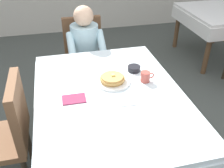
{
  "coord_description": "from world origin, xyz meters",
  "views": [
    {
      "loc": [
        -0.34,
        -1.53,
        1.83
      ],
      "look_at": [
        0.03,
        0.04,
        0.79
      ],
      "focal_mm": 40.49,
      "sensor_mm": 36.0,
      "label": 1
    }
  ],
  "objects_px": {
    "cup_coffee": "(146,77)",
    "bowl_butter": "(134,69)",
    "chair_diner": "(84,53)",
    "knife_right_of_plate": "(136,81)",
    "spoon_near_edge": "(127,105)",
    "breakfast_stack": "(112,79)",
    "diner_person": "(86,47)",
    "dining_table_main": "(110,102)",
    "plate_breakfast": "(113,82)",
    "chair_left_side": "(9,130)",
    "fork_left_of_plate": "(90,87)",
    "background_table_far": "(217,18)"
  },
  "relations": [
    {
      "from": "plate_breakfast",
      "to": "breakfast_stack",
      "type": "height_order",
      "value": "breakfast_stack"
    },
    {
      "from": "bowl_butter",
      "to": "cup_coffee",
      "type": "bearing_deg",
      "value": -78.36
    },
    {
      "from": "chair_left_side",
      "to": "knife_right_of_plate",
      "type": "xyz_separation_m",
      "value": [
        1.02,
        0.12,
        0.21
      ]
    },
    {
      "from": "cup_coffee",
      "to": "knife_right_of_plate",
      "type": "bearing_deg",
      "value": 163.61
    },
    {
      "from": "chair_diner",
      "to": "knife_right_of_plate",
      "type": "relative_size",
      "value": 4.65
    },
    {
      "from": "chair_diner",
      "to": "knife_right_of_plate",
      "type": "xyz_separation_m",
      "value": [
        0.29,
        -1.05,
        0.21
      ]
    },
    {
      "from": "diner_person",
      "to": "knife_right_of_plate",
      "type": "distance_m",
      "value": 0.95
    },
    {
      "from": "spoon_near_edge",
      "to": "bowl_butter",
      "type": "bearing_deg",
      "value": 70.98
    },
    {
      "from": "spoon_near_edge",
      "to": "breakfast_stack",
      "type": "bearing_deg",
      "value": 99.55
    },
    {
      "from": "chair_left_side",
      "to": "knife_right_of_plate",
      "type": "distance_m",
      "value": 1.05
    },
    {
      "from": "cup_coffee",
      "to": "bowl_butter",
      "type": "xyz_separation_m",
      "value": [
        -0.04,
        0.18,
        -0.02
      ]
    },
    {
      "from": "dining_table_main",
      "to": "knife_right_of_plate",
      "type": "height_order",
      "value": "knife_right_of_plate"
    },
    {
      "from": "dining_table_main",
      "to": "background_table_far",
      "type": "height_order",
      "value": "same"
    },
    {
      "from": "bowl_butter",
      "to": "spoon_near_edge",
      "type": "relative_size",
      "value": 0.73
    },
    {
      "from": "diner_person",
      "to": "chair_left_side",
      "type": "relative_size",
      "value": 1.2
    },
    {
      "from": "diner_person",
      "to": "chair_left_side",
      "type": "bearing_deg",
      "value": 54.11
    },
    {
      "from": "diner_person",
      "to": "plate_breakfast",
      "type": "bearing_deg",
      "value": 96.25
    },
    {
      "from": "dining_table_main",
      "to": "chair_diner",
      "type": "height_order",
      "value": "chair_diner"
    },
    {
      "from": "dining_table_main",
      "to": "knife_right_of_plate",
      "type": "xyz_separation_m",
      "value": [
        0.25,
        0.12,
        0.09
      ]
    },
    {
      "from": "diner_person",
      "to": "dining_table_main",
      "type": "bearing_deg",
      "value": 92.09
    },
    {
      "from": "cup_coffee",
      "to": "plate_breakfast",
      "type": "bearing_deg",
      "value": 171.11
    },
    {
      "from": "chair_diner",
      "to": "plate_breakfast",
      "type": "distance_m",
      "value": 1.06
    },
    {
      "from": "diner_person",
      "to": "knife_right_of_plate",
      "type": "height_order",
      "value": "diner_person"
    },
    {
      "from": "breakfast_stack",
      "to": "cup_coffee",
      "type": "xyz_separation_m",
      "value": [
        0.26,
        -0.04,
        0.0
      ]
    },
    {
      "from": "cup_coffee",
      "to": "bowl_butter",
      "type": "bearing_deg",
      "value": 101.64
    },
    {
      "from": "chair_left_side",
      "to": "breakfast_stack",
      "type": "height_order",
      "value": "chair_left_side"
    },
    {
      "from": "chair_diner",
      "to": "chair_left_side",
      "type": "xyz_separation_m",
      "value": [
        -0.73,
        -1.17,
        0.0
      ]
    },
    {
      "from": "breakfast_stack",
      "to": "plate_breakfast",
      "type": "bearing_deg",
      "value": 20.34
    },
    {
      "from": "diner_person",
      "to": "spoon_near_edge",
      "type": "distance_m",
      "value": 1.21
    },
    {
      "from": "diner_person",
      "to": "cup_coffee",
      "type": "xyz_separation_m",
      "value": [
        0.36,
        -0.92,
        0.11
      ]
    },
    {
      "from": "plate_breakfast",
      "to": "bowl_butter",
      "type": "height_order",
      "value": "bowl_butter"
    },
    {
      "from": "dining_table_main",
      "to": "bowl_butter",
      "type": "height_order",
      "value": "bowl_butter"
    },
    {
      "from": "bowl_butter",
      "to": "fork_left_of_plate",
      "type": "xyz_separation_m",
      "value": [
        -0.41,
        -0.16,
        -0.02
      ]
    },
    {
      "from": "breakfast_stack",
      "to": "cup_coffee",
      "type": "height_order",
      "value": "cup_coffee"
    },
    {
      "from": "chair_diner",
      "to": "bowl_butter",
      "type": "height_order",
      "value": "chair_diner"
    },
    {
      "from": "fork_left_of_plate",
      "to": "spoon_near_edge",
      "type": "distance_m",
      "value": 0.37
    },
    {
      "from": "plate_breakfast",
      "to": "breakfast_stack",
      "type": "xyz_separation_m",
      "value": [
        -0.0,
        -0.0,
        0.03
      ]
    },
    {
      "from": "breakfast_stack",
      "to": "spoon_near_edge",
      "type": "bearing_deg",
      "value": -84.39
    },
    {
      "from": "fork_left_of_plate",
      "to": "knife_right_of_plate",
      "type": "xyz_separation_m",
      "value": [
        0.38,
        0.0,
        0.0
      ]
    },
    {
      "from": "cup_coffee",
      "to": "background_table_far",
      "type": "height_order",
      "value": "cup_coffee"
    },
    {
      "from": "dining_table_main",
      "to": "plate_breakfast",
      "type": "distance_m",
      "value": 0.18
    },
    {
      "from": "chair_diner",
      "to": "chair_left_side",
      "type": "height_order",
      "value": "same"
    },
    {
      "from": "knife_right_of_plate",
      "to": "background_table_far",
      "type": "xyz_separation_m",
      "value": [
        1.77,
        1.57,
        -0.12
      ]
    },
    {
      "from": "chair_diner",
      "to": "spoon_near_edge",
      "type": "xyz_separation_m",
      "value": [
        0.12,
        -1.35,
        0.21
      ]
    },
    {
      "from": "chair_diner",
      "to": "plate_breakfast",
      "type": "xyz_separation_m",
      "value": [
        0.1,
        -1.03,
        0.22
      ]
    },
    {
      "from": "diner_person",
      "to": "plate_breakfast",
      "type": "height_order",
      "value": "diner_person"
    },
    {
      "from": "dining_table_main",
      "to": "fork_left_of_plate",
      "type": "relative_size",
      "value": 8.47
    },
    {
      "from": "dining_table_main",
      "to": "cup_coffee",
      "type": "height_order",
      "value": "cup_coffee"
    },
    {
      "from": "breakfast_stack",
      "to": "background_table_far",
      "type": "height_order",
      "value": "breakfast_stack"
    },
    {
      "from": "plate_breakfast",
      "to": "spoon_near_edge",
      "type": "relative_size",
      "value": 1.87
    }
  ]
}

